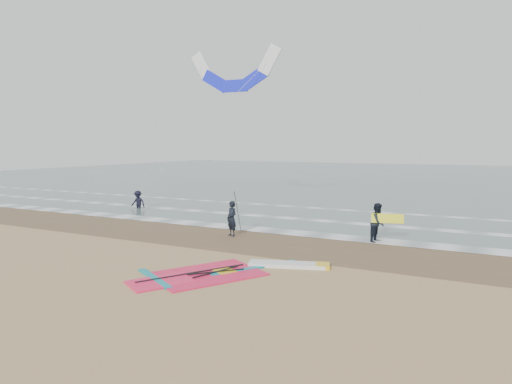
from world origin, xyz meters
The scene contains 11 objects.
ground centered at (0.00, 0.00, 0.00)m, with size 120.00×120.00×0.00m, color tan.
sea_water centered at (0.00, 48.00, 0.01)m, with size 120.00×80.00×0.02m, color #47605E.
wet_sand_band centered at (0.00, 6.00, 0.00)m, with size 120.00×5.00×0.01m, color brown.
foam_waterline centered at (0.00, 10.44, 0.03)m, with size 120.00×9.15×0.02m.
windsurf_rig centered at (0.51, 1.22, 0.04)m, with size 5.56×5.26×0.13m.
person_standing centered at (-2.40, 6.33, 0.79)m, with size 0.58×0.38×1.58m, color black.
person_walking centered at (3.69, 8.03, 0.82)m, with size 0.80×0.62×1.65m, color black.
person_wading centered at (-12.09, 11.13, 0.76)m, with size 0.98×0.56×1.51m, color black.
held_pole centered at (-2.10, 6.33, 1.16)m, with size 0.17×0.86×1.82m.
carried_kiteboard centered at (4.09, 7.93, 1.04)m, with size 1.30×0.51×0.39m.
surf_kite centered at (-7.48, 15.46, 8.65)m, with size 8.00×4.47×9.44m.
Camera 1 is at (7.72, -11.07, 4.08)m, focal length 32.00 mm.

